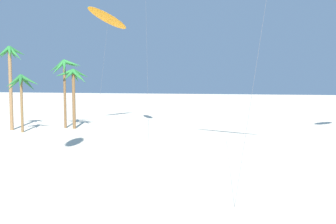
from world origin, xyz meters
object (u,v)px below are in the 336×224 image
at_px(palm_tree_2, 21,85).
at_px(flying_kite_6, 108,18).
at_px(palm_tree_0, 10,63).
at_px(palm_tree_1, 73,80).
at_px(palm_tree_3, 65,71).

bearing_deg(palm_tree_2, flying_kite_6, 50.82).
bearing_deg(palm_tree_0, palm_tree_2, -34.99).
distance_m(palm_tree_1, flying_kite_6, 10.27).
bearing_deg(palm_tree_2, palm_tree_0, 145.01).
height_order(palm_tree_0, palm_tree_2, palm_tree_0).
relative_size(palm_tree_1, palm_tree_3, 0.86).
distance_m(palm_tree_1, palm_tree_2, 6.53).
xyz_separation_m(palm_tree_0, palm_tree_2, (2.48, -1.73, -2.66)).
height_order(palm_tree_1, palm_tree_2, palm_tree_1).
bearing_deg(palm_tree_0, palm_tree_3, 28.43).
xyz_separation_m(palm_tree_0, flying_kite_6, (10.27, 7.83, 6.26)).
relative_size(palm_tree_1, flying_kite_6, 0.48).
xyz_separation_m(palm_tree_1, flying_kite_6, (3.03, 5.13, 8.36)).
relative_size(palm_tree_2, palm_tree_3, 0.78).
relative_size(palm_tree_0, palm_tree_2, 1.50).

